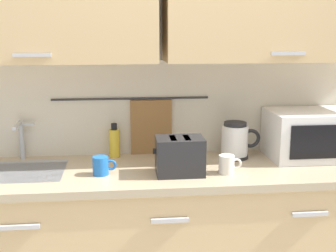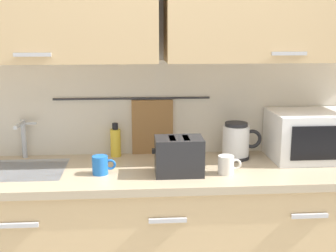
{
  "view_description": "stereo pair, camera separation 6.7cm",
  "coord_description": "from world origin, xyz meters",
  "px_view_note": "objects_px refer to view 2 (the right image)",
  "views": [
    {
      "loc": [
        -0.21,
        -1.93,
        1.62
      ],
      "look_at": [
        0.03,
        0.33,
        1.12
      ],
      "focal_mm": 47.06,
      "sensor_mm": 36.0,
      "label": 1
    },
    {
      "loc": [
        -0.14,
        -1.93,
        1.62
      ],
      "look_at": [
        0.03,
        0.33,
        1.12
      ],
      "focal_mm": 47.06,
      "sensor_mm": 36.0,
      "label": 2
    }
  ],
  "objects_px": {
    "electric_kettle": "(237,141)",
    "mug_near_sink": "(101,165)",
    "toaster": "(179,156)",
    "microwave": "(312,135)",
    "dish_soap_bottle": "(116,142)",
    "mug_by_kettle": "(226,165)"
  },
  "relations": [
    {
      "from": "mug_by_kettle",
      "to": "mug_near_sink",
      "type": "bearing_deg",
      "value": 176.12
    },
    {
      "from": "electric_kettle",
      "to": "mug_near_sink",
      "type": "relative_size",
      "value": 1.89
    },
    {
      "from": "toaster",
      "to": "electric_kettle",
      "type": "bearing_deg",
      "value": 35.71
    },
    {
      "from": "microwave",
      "to": "toaster",
      "type": "relative_size",
      "value": 1.8
    },
    {
      "from": "dish_soap_bottle",
      "to": "microwave",
      "type": "bearing_deg",
      "value": -6.66
    },
    {
      "from": "microwave",
      "to": "dish_soap_bottle",
      "type": "bearing_deg",
      "value": 173.34
    },
    {
      "from": "microwave",
      "to": "electric_kettle",
      "type": "relative_size",
      "value": 2.03
    },
    {
      "from": "toaster",
      "to": "mug_by_kettle",
      "type": "height_order",
      "value": "toaster"
    },
    {
      "from": "microwave",
      "to": "mug_near_sink",
      "type": "relative_size",
      "value": 3.83
    },
    {
      "from": "mug_near_sink",
      "to": "toaster",
      "type": "bearing_deg",
      "value": -4.25
    },
    {
      "from": "dish_soap_bottle",
      "to": "toaster",
      "type": "xyz_separation_m",
      "value": [
        0.33,
        -0.35,
        0.01
      ]
    },
    {
      "from": "microwave",
      "to": "dish_soap_bottle",
      "type": "relative_size",
      "value": 2.35
    },
    {
      "from": "electric_kettle",
      "to": "dish_soap_bottle",
      "type": "bearing_deg",
      "value": 172.29
    },
    {
      "from": "mug_near_sink",
      "to": "mug_by_kettle",
      "type": "height_order",
      "value": "same"
    },
    {
      "from": "dish_soap_bottle",
      "to": "toaster",
      "type": "bearing_deg",
      "value": -46.23
    },
    {
      "from": "dish_soap_bottle",
      "to": "mug_by_kettle",
      "type": "xyz_separation_m",
      "value": [
        0.57,
        -0.36,
        -0.04
      ]
    },
    {
      "from": "mug_by_kettle",
      "to": "microwave",
      "type": "bearing_deg",
      "value": 23.56
    },
    {
      "from": "electric_kettle",
      "to": "toaster",
      "type": "xyz_separation_m",
      "value": [
        -0.35,
        -0.25,
        -0.01
      ]
    },
    {
      "from": "dish_soap_bottle",
      "to": "mug_near_sink",
      "type": "distance_m",
      "value": 0.33
    },
    {
      "from": "toaster",
      "to": "mug_by_kettle",
      "type": "relative_size",
      "value": 2.13
    },
    {
      "from": "dish_soap_bottle",
      "to": "mug_by_kettle",
      "type": "relative_size",
      "value": 1.63
    },
    {
      "from": "microwave",
      "to": "electric_kettle",
      "type": "distance_m",
      "value": 0.42
    }
  ]
}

